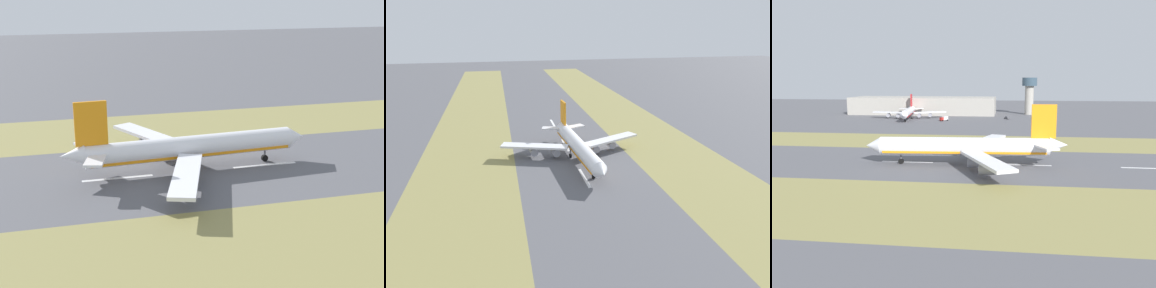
% 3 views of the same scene
% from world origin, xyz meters
% --- Properties ---
extents(ground_plane, '(800.00, 800.00, 0.00)m').
position_xyz_m(ground_plane, '(0.00, 0.00, 0.00)').
color(ground_plane, '#56565B').
extents(grass_median_west, '(40.00, 600.00, 0.01)m').
position_xyz_m(grass_median_west, '(-45.00, 0.00, 0.00)').
color(grass_median_west, olive).
rests_on(grass_median_west, ground).
extents(grass_median_east, '(40.00, 600.00, 0.01)m').
position_xyz_m(grass_median_east, '(45.00, 0.00, 0.00)').
color(grass_median_east, olive).
rests_on(grass_median_east, ground).
extents(centreline_dash_near, '(1.20, 18.00, 0.01)m').
position_xyz_m(centreline_dash_near, '(0.00, -57.47, 0.01)').
color(centreline_dash_near, silver).
rests_on(centreline_dash_near, ground).
extents(centreline_dash_mid, '(1.20, 18.00, 0.01)m').
position_xyz_m(centreline_dash_mid, '(0.00, -17.47, 0.01)').
color(centreline_dash_mid, silver).
rests_on(centreline_dash_mid, ground).
extents(centreline_dash_far, '(1.20, 18.00, 0.01)m').
position_xyz_m(centreline_dash_far, '(0.00, 22.53, 0.01)').
color(centreline_dash_far, silver).
rests_on(centreline_dash_far, ground).
extents(airplane_main_jet, '(64.00, 67.22, 20.20)m').
position_xyz_m(airplane_main_jet, '(-1.72, 0.63, 6.02)').
color(airplane_main_jet, white).
rests_on(airplane_main_jet, ground).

